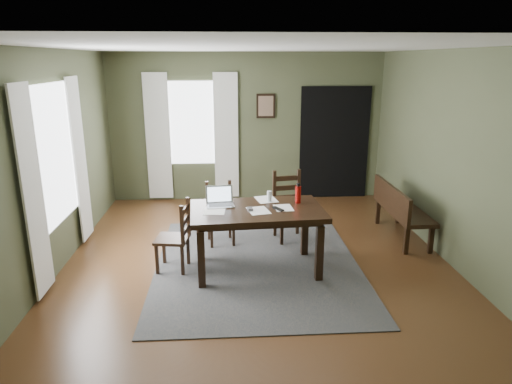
{
  "coord_description": "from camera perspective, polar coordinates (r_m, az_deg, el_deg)",
  "views": [
    {
      "loc": [
        -0.37,
        -5.41,
        2.57
      ],
      "look_at": [
        0.0,
        0.3,
        0.9
      ],
      "focal_mm": 32.0,
      "sensor_mm": 36.0,
      "label": 1
    }
  ],
  "objects": [
    {
      "name": "ground",
      "position": [
        6.0,
        0.19,
        -9.14
      ],
      "size": [
        5.0,
        6.0,
        0.01
      ],
      "color": "#492C16"
    },
    {
      "name": "room_shell",
      "position": [
        5.47,
        0.2,
        8.23
      ],
      "size": [
        5.02,
        6.02,
        2.71
      ],
      "color": "#464C31",
      "rests_on": "ground"
    },
    {
      "name": "rug",
      "position": [
        5.99,
        0.19,
        -9.04
      ],
      "size": [
        2.6,
        3.2,
        0.01
      ],
      "color": "#373737",
      "rests_on": "ground"
    },
    {
      "name": "dining_table",
      "position": [
        5.59,
        0.13,
        -3.06
      ],
      "size": [
        1.67,
        1.07,
        0.81
      ],
      "rotation": [
        0.0,
        0.0,
        0.07
      ],
      "color": "black",
      "rests_on": "rug"
    },
    {
      "name": "chair_end",
      "position": [
        5.78,
        -9.98,
        -5.56
      ],
      "size": [
        0.45,
        0.44,
        0.9
      ],
      "rotation": [
        0.0,
        0.0,
        -1.71
      ],
      "color": "black",
      "rests_on": "rug"
    },
    {
      "name": "chair_back_left",
      "position": [
        6.57,
        -4.51,
        -2.72
      ],
      "size": [
        0.44,
        0.44,
        0.88
      ],
      "rotation": [
        0.0,
        0.0,
        0.16
      ],
      "color": "black",
      "rests_on": "rug"
    },
    {
      "name": "chair_back_right",
      "position": [
        6.69,
        4.15,
        -1.85
      ],
      "size": [
        0.51,
        0.51,
        1.0
      ],
      "rotation": [
        0.0,
        0.0,
        0.17
      ],
      "color": "black",
      "rests_on": "rug"
    },
    {
      "name": "bench",
      "position": [
        7.04,
        17.45,
        -1.79
      ],
      "size": [
        0.45,
        1.42,
        0.8
      ],
      "rotation": [
        0.0,
        0.0,
        1.57
      ],
      "color": "black",
      "rests_on": "ground"
    },
    {
      "name": "laptop",
      "position": [
        5.71,
        -4.55,
        -1.03
      ],
      "size": [
        0.36,
        0.3,
        0.23
      ],
      "rotation": [
        0.0,
        0.0,
        0.1
      ],
      "color": "#B7B7BC",
      "rests_on": "dining_table"
    },
    {
      "name": "computer_mouse",
      "position": [
        5.49,
        -0.76,
        -2.15
      ],
      "size": [
        0.07,
        0.1,
        0.03
      ],
      "primitive_type": "cube",
      "rotation": [
        0.0,
        0.0,
        0.17
      ],
      "color": "#3F3F42",
      "rests_on": "dining_table"
    },
    {
      "name": "tv_remote",
      "position": [
        5.53,
        2.78,
        -2.13
      ],
      "size": [
        0.13,
        0.18,
        0.02
      ],
      "primitive_type": "cube",
      "rotation": [
        0.0,
        0.0,
        0.53
      ],
      "color": "black",
      "rests_on": "dining_table"
    },
    {
      "name": "drinking_glass",
      "position": [
        5.81,
        1.68,
        -0.55
      ],
      "size": [
        0.08,
        0.08,
        0.14
      ],
      "primitive_type": "cylinder",
      "rotation": [
        0.0,
        0.0,
        -0.34
      ],
      "color": "silver",
      "rests_on": "dining_table"
    },
    {
      "name": "water_bottle",
      "position": [
        5.77,
        5.29,
        -0.25
      ],
      "size": [
        0.1,
        0.1,
        0.26
      ],
      "rotation": [
        0.0,
        0.0,
        0.36
      ],
      "color": "#AF120D",
      "rests_on": "dining_table"
    },
    {
      "name": "paper_a",
      "position": [
        5.51,
        -5.2,
        -2.31
      ],
      "size": [
        0.28,
        0.35,
        0.0
      ],
      "primitive_type": "cube",
      "rotation": [
        0.0,
        0.0,
        -0.07
      ],
      "color": "white",
      "rests_on": "dining_table"
    },
    {
      "name": "paper_b",
      "position": [
        5.6,
        3.45,
        -1.98
      ],
      "size": [
        0.24,
        0.3,
        0.0
      ],
      "primitive_type": "cube",
      "rotation": [
        0.0,
        0.0,
        0.08
      ],
      "color": "white",
      "rests_on": "dining_table"
    },
    {
      "name": "paper_c",
      "position": [
        5.92,
        1.28,
        -0.93
      ],
      "size": [
        0.31,
        0.37,
        0.0
      ],
      "primitive_type": "cube",
      "rotation": [
        0.0,
        0.0,
        0.22
      ],
      "color": "white",
      "rests_on": "dining_table"
    },
    {
      "name": "paper_e",
      "position": [
        5.48,
        0.3,
        -2.34
      ],
      "size": [
        0.3,
        0.35,
        0.0
      ],
      "primitive_type": "cube",
      "rotation": [
        0.0,
        0.0,
        0.22
      ],
      "color": "white",
      "rests_on": "dining_table"
    },
    {
      "name": "window_left",
      "position": [
        6.09,
        -23.88,
        4.29
      ],
      "size": [
        0.01,
        1.3,
        1.7
      ],
      "color": "white",
      "rests_on": "ground"
    },
    {
      "name": "window_back",
      "position": [
        8.47,
        -8.02,
        8.53
      ],
      "size": [
        1.0,
        0.01,
        1.5
      ],
      "color": "white",
      "rests_on": "ground"
    },
    {
      "name": "curtain_left_near",
      "position": [
        5.39,
        -26.14,
        -0.14
      ],
      "size": [
        0.03,
        0.48,
        2.3
      ],
      "color": "silver",
      "rests_on": "ground"
    },
    {
      "name": "curtain_left_far",
      "position": [
        6.89,
        -21.16,
        3.71
      ],
      "size": [
        0.03,
        0.48,
        2.3
      ],
      "color": "silver",
      "rests_on": "ground"
    },
    {
      "name": "curtain_back_left",
      "position": [
        8.55,
        -12.14,
        6.7
      ],
      "size": [
        0.44,
        0.03,
        2.3
      ],
      "color": "silver",
      "rests_on": "ground"
    },
    {
      "name": "curtain_back_right",
      "position": [
        8.46,
        -3.75,
        6.92
      ],
      "size": [
        0.44,
        0.03,
        2.3
      ],
      "color": "silver",
      "rests_on": "ground"
    },
    {
      "name": "framed_picture",
      "position": [
        8.44,
        1.23,
        10.7
      ],
      "size": [
        0.34,
        0.03,
        0.44
      ],
      "color": "black",
      "rests_on": "ground"
    },
    {
      "name": "doorway_back",
      "position": [
        8.75,
        9.76,
        6.04
      ],
      "size": [
        1.3,
        0.03,
        2.1
      ],
      "color": "black",
      "rests_on": "ground"
    }
  ]
}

